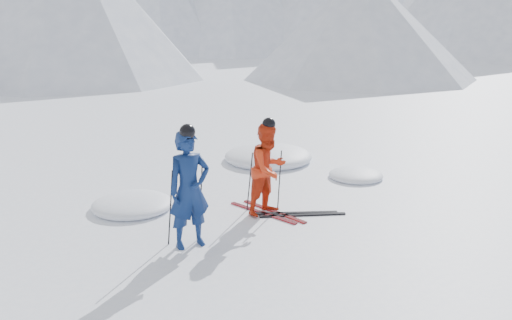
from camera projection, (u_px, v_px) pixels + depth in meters
name	position (u px, v px, depth m)	size (l,w,h in m)	color
ground	(351.00, 210.00, 10.88)	(160.00, 160.00, 0.00)	white
skier_blue	(189.00, 190.00, 8.98)	(0.73, 0.48, 2.01)	#0D2151
skier_red	(269.00, 169.00, 10.52)	(0.88, 0.69, 1.81)	red
pole_blue_left	(170.00, 208.00, 9.10)	(0.02, 0.02, 1.34)	black
pole_blue_right	(201.00, 202.00, 9.38)	(0.02, 0.02, 1.34)	black
pole_red_left	(250.00, 182.00, 10.72)	(0.02, 0.02, 1.21)	black
pole_red_right	(280.00, 180.00, 10.83)	(0.02, 0.02, 1.21)	black
ski_worn_left	(263.00, 213.00, 10.71)	(0.09, 1.70, 0.03)	black
ski_worn_right	(274.00, 211.00, 10.79)	(0.09, 1.70, 0.03)	black
ski_loose_a	(295.00, 213.00, 10.70)	(0.09, 1.70, 0.03)	black
ski_loose_b	(303.00, 215.00, 10.59)	(0.09, 1.70, 0.03)	black
snow_lumps	(253.00, 171.00, 13.59)	(6.82, 4.46, 0.52)	white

